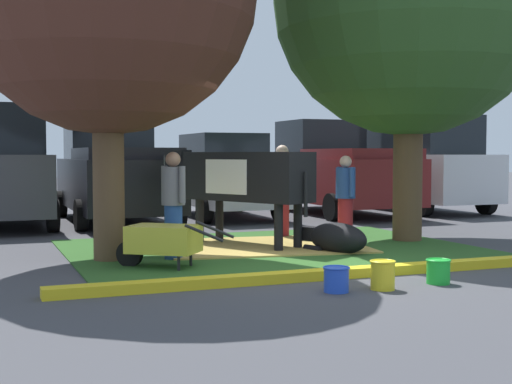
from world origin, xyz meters
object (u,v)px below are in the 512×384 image
at_px(wheelbarrow, 162,240).
at_px(hatchback_white, 223,177).
at_px(shade_tree_right, 410,0).
at_px(person_visitor_far, 345,196).
at_px(person_handler, 282,188).
at_px(pickup_truck_maroon, 334,170).
at_px(bucket_green, 438,271).
at_px(calf_lying, 336,238).
at_px(bucket_yellow, 383,274).
at_px(cow_holstein, 242,177).
at_px(pickup_truck_black, 114,173).
at_px(bucket_blue, 336,279).
at_px(person_visitor_near, 173,202).
at_px(suv_black, 421,164).

height_order(wheelbarrow, hatchback_white, hatchback_white).
distance_m(shade_tree_right, person_visitor_far, 3.59).
bearing_deg(person_handler, pickup_truck_maroon, 52.33).
distance_m(bucket_green, pickup_truck_maroon, 10.00).
bearing_deg(calf_lying, hatchback_white, 86.19).
distance_m(shade_tree_right, calf_lying, 4.50).
xyz_separation_m(bucket_yellow, hatchback_white, (1.34, 9.47, 0.81)).
distance_m(cow_holstein, wheelbarrow, 2.63).
bearing_deg(shade_tree_right, pickup_truck_black, 126.50).
xyz_separation_m(person_handler, pickup_truck_black, (-2.26, 4.33, 0.20)).
distance_m(bucket_yellow, bucket_green, 0.81).
bearing_deg(bucket_green, bucket_blue, -179.73).
relative_size(cow_holstein, person_visitor_near, 1.86).
height_order(cow_holstein, hatchback_white, hatchback_white).
bearing_deg(person_handler, calf_lying, -91.20).
bearing_deg(shade_tree_right, calf_lying, -153.97).
distance_m(person_visitor_far, pickup_truck_maroon, 6.05).
bearing_deg(hatchback_white, cow_holstein, -105.59).
relative_size(bucket_green, pickup_truck_black, 0.06).
xyz_separation_m(shade_tree_right, wheelbarrow, (-4.76, -1.36, -3.82)).
relative_size(person_visitor_far, wheelbarrow, 1.04).
relative_size(person_visitor_near, suv_black, 0.34).
height_order(calf_lying, bucket_blue, calf_lying).
relative_size(person_visitor_far, hatchback_white, 0.34).
distance_m(person_visitor_near, bucket_green, 3.90).
relative_size(calf_lying, bucket_yellow, 4.01).
height_order(person_handler, suv_black, suv_black).
bearing_deg(bucket_blue, suv_black, 50.90).
bearing_deg(wheelbarrow, calf_lying, 8.59).
relative_size(cow_holstein, bucket_green, 9.79).
xyz_separation_m(person_visitor_near, hatchback_white, (2.95, 6.41, 0.15)).
distance_m(wheelbarrow, suv_black, 11.18).
bearing_deg(person_handler, cow_holstein, -142.27).
xyz_separation_m(shade_tree_right, suv_black, (4.06, 5.46, -2.94)).
xyz_separation_m(cow_holstein, person_visitor_far, (1.84, -0.17, -0.35)).
height_order(person_visitor_near, bucket_yellow, person_visitor_near).
xyz_separation_m(wheelbarrow, bucket_blue, (1.40, -2.30, -0.24)).
height_order(calf_lying, pickup_truck_maroon, pickup_truck_maroon).
bearing_deg(shade_tree_right, suv_black, 53.40).
bearing_deg(hatchback_white, bucket_yellow, -98.05).
xyz_separation_m(bucket_blue, bucket_yellow, (0.56, -0.07, 0.02)).
distance_m(calf_lying, hatchback_white, 6.73).
bearing_deg(hatchback_white, calf_lying, -93.81).
bearing_deg(bucket_blue, pickup_truck_maroon, 62.24).
relative_size(calf_lying, person_handler, 0.78).
xyz_separation_m(person_handler, bucket_green, (-0.14, -4.90, -0.76)).
height_order(bucket_green, suv_black, suv_black).
xyz_separation_m(cow_holstein, hatchback_white, (1.49, 5.35, -0.16)).
bearing_deg(bucket_green, calf_lying, 88.11).
xyz_separation_m(person_visitor_near, bucket_green, (2.42, -2.98, -0.68)).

